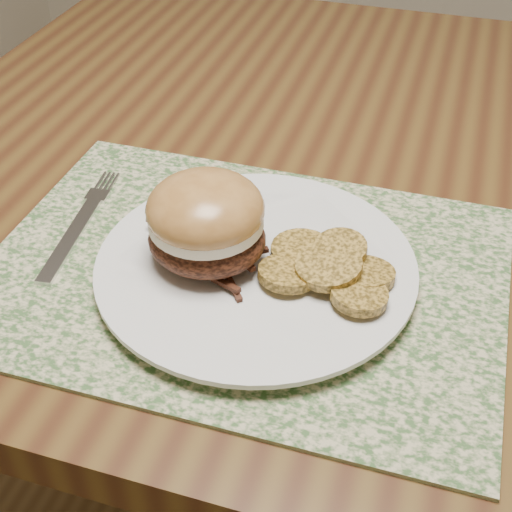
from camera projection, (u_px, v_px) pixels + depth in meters
The scene contains 5 objects.
placemat at pixel (243, 272), 0.63m from camera, with size 0.45×0.33×0.00m, color #3D5F30.
dinner_plate at pixel (256, 268), 0.62m from camera, with size 0.26×0.26×0.02m, color white.
pork_sandwich at pixel (206, 222), 0.59m from camera, with size 0.13×0.13×0.08m.
roasted_potatoes at pixel (329, 267), 0.59m from camera, with size 0.12×0.11×0.03m.
fork at pixel (81, 222), 0.68m from camera, with size 0.04×0.18×0.00m.
Camera 1 is at (-0.14, -0.68, 1.16)m, focal length 50.00 mm.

